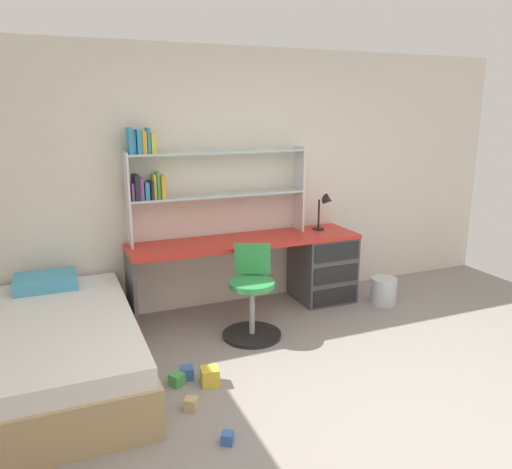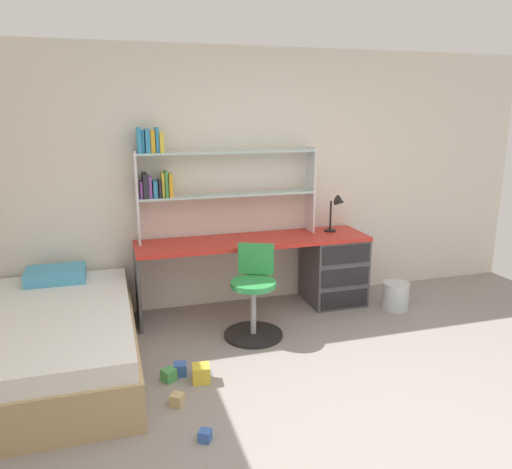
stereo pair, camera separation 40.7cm
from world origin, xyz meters
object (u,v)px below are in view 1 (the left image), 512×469
swivel_chair (252,301)px  toy_block_blue_4 (187,373)px  bed_platform (51,351)px  toy_block_yellow_3 (210,376)px  desk_lamp (326,206)px  toy_block_natural_1 (191,404)px  toy_block_blue_5 (227,438)px  bookshelf_hutch (191,176)px  desk (303,263)px  waste_bin (384,291)px  toy_block_green_2 (177,380)px

swivel_chair → toy_block_blue_4: swivel_chair is taller
bed_platform → toy_block_yellow_3: size_ratio=15.63×
desk_lamp → toy_block_natural_1: desk_lamp is taller
swivel_chair → toy_block_blue_5: bearing=-117.9°
toy_block_yellow_3 → toy_block_blue_4: toy_block_yellow_3 is taller
bookshelf_hutch → bed_platform: bearing=-147.2°
desk → toy_block_yellow_3: bearing=-139.3°
desk → toy_block_yellow_3: (-1.38, -1.19, -0.35)m
desk → bookshelf_hutch: 1.46m
bookshelf_hutch → swivel_chair: 1.29m
toy_block_blue_5 → toy_block_yellow_3: bearing=81.3°
bookshelf_hutch → waste_bin: 2.28m
toy_block_blue_4 → toy_block_blue_5: toy_block_blue_4 is taller
desk_lamp → bed_platform: (-2.72, -0.75, -0.75)m
waste_bin → toy_block_blue_5: 2.69m
toy_block_natural_1 → desk_lamp: bearing=38.5°
desk → toy_block_yellow_3: size_ratio=17.90×
waste_bin → toy_block_blue_4: size_ratio=2.89×
desk_lamp → toy_block_blue_4: 2.31m
swivel_chair → toy_block_natural_1: bearing=-131.9°
bookshelf_hutch → desk_lamp: bookshelf_hutch is taller
bed_platform → swivel_chair: bearing=5.3°
waste_bin → bookshelf_hutch: bearing=163.6°
toy_block_blue_4 → desk: bearing=34.7°
swivel_chair → toy_block_green_2: bearing=-145.3°
desk → toy_block_blue_4: (-1.52, -1.05, -0.37)m
desk_lamp → bed_platform: 2.92m
desk_lamp → toy_block_green_2: bearing=-148.4°
desk_lamp → toy_block_yellow_3: desk_lamp is taller
swivel_chair → toy_block_blue_4: (-0.73, -0.51, -0.27)m
desk → bookshelf_hutch: size_ratio=1.30×
bookshelf_hutch → toy_block_blue_4: size_ratio=18.35×
waste_bin → toy_block_blue_4: (-2.27, -0.67, -0.09)m
toy_block_green_2 → desk_lamp: bearing=31.6°
swivel_chair → bed_platform: size_ratio=0.40×
desk → toy_block_blue_5: size_ratio=32.26×
toy_block_blue_4 → toy_block_blue_5: size_ratio=1.35×
desk → toy_block_natural_1: desk is taller
waste_bin → toy_block_green_2: bearing=-162.7°
bed_platform → toy_block_blue_4: bearing=-21.1°
toy_block_green_2 → toy_block_blue_5: (0.12, -0.76, -0.01)m
desk_lamp → bed_platform: size_ratio=0.19×
bookshelf_hutch → toy_block_blue_4: (-0.41, -1.22, -1.31)m
toy_block_blue_4 → toy_block_yellow_3: bearing=-45.4°
toy_block_natural_1 → toy_block_green_2: bearing=92.6°
bed_platform → toy_block_natural_1: bed_platform is taller
desk → toy_block_blue_5: 2.42m
desk_lamp → waste_bin: bearing=-42.9°
desk_lamp → waste_bin: size_ratio=1.39×
swivel_chair → waste_bin: (1.53, 0.16, -0.18)m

